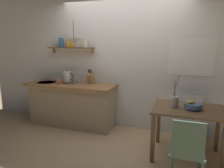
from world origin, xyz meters
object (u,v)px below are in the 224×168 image
(dining_chair_far, at_px, (191,114))
(knife_block, at_px, (91,78))
(coffee_mug_by_sink, at_px, (59,82))
(coffee_mug_spare, at_px, (74,81))
(pendant_lamp, at_px, (74,42))
(fruit_bowl, at_px, (193,106))
(twig_vase, at_px, (174,102))
(dining_chair_near, at_px, (187,149))
(electric_kettle, at_px, (67,77))
(dining_table, at_px, (188,116))

(dining_chair_far, relative_size, knife_block, 2.94)
(coffee_mug_by_sink, distance_m, coffee_mug_spare, 0.31)
(pendant_lamp, bearing_deg, fruit_bowl, -11.83)
(fruit_bowl, height_order, twig_vase, twig_vase)
(dining_chair_near, bearing_deg, electric_kettle, 150.94)
(dining_chair_far, distance_m, pendant_lamp, 2.49)
(coffee_mug_spare, bearing_deg, fruit_bowl, -13.99)
(dining_chair_far, height_order, electric_kettle, electric_kettle)
(coffee_mug_spare, bearing_deg, knife_block, 25.62)
(dining_chair_far, distance_m, twig_vase, 0.75)
(twig_vase, height_order, coffee_mug_by_sink, twig_vase)
(dining_chair_near, height_order, dining_chair_far, dining_chair_near)
(dining_chair_far, bearing_deg, knife_block, 177.63)
(fruit_bowl, xyz_separation_m, electric_kettle, (-2.43, 0.61, 0.18))
(dining_chair_far, bearing_deg, coffee_mug_by_sink, -176.10)
(dining_chair_near, height_order, electric_kettle, electric_kettle)
(knife_block, xyz_separation_m, pendant_lamp, (-0.21, -0.25, 0.72))
(dining_chair_far, distance_m, knife_block, 2.01)
(electric_kettle, relative_size, knife_block, 0.91)
(dining_chair_far, relative_size, pendant_lamp, 1.95)
(dining_chair_near, relative_size, electric_kettle, 3.26)
(dining_chair_near, xyz_separation_m, electric_kettle, (-2.38, 1.32, 0.51))
(dining_table, relative_size, knife_block, 3.46)
(dining_table, relative_size, dining_chair_near, 1.16)
(dining_chair_near, height_order, knife_block, knife_block)
(twig_vase, height_order, pendant_lamp, pendant_lamp)
(coffee_mug_by_sink, bearing_deg, knife_block, 23.27)
(electric_kettle, bearing_deg, knife_block, 11.02)
(knife_block, distance_m, coffee_mug_by_sink, 0.64)
(coffee_mug_spare, bearing_deg, dining_chair_near, -30.18)
(dining_chair_far, xyz_separation_m, fruit_bowl, (0.00, -0.62, 0.33))
(dining_chair_near, height_order, fruit_bowl, fruit_bowl)
(twig_vase, bearing_deg, dining_chair_far, 67.09)
(coffee_mug_by_sink, xyz_separation_m, pendant_lamp, (0.37, 0.00, 0.79))
(dining_chair_far, height_order, fruit_bowl, fruit_bowl)
(knife_block, relative_size, pendant_lamp, 0.66)
(dining_chair_near, relative_size, coffee_mug_by_sink, 6.79)
(electric_kettle, height_order, pendant_lamp, pendant_lamp)
(coffee_mug_spare, bearing_deg, dining_table, -13.78)
(dining_table, height_order, fruit_bowl, fruit_bowl)
(dining_chair_near, bearing_deg, dining_table, 90.23)
(twig_vase, bearing_deg, coffee_mug_spare, 164.57)
(coffee_mug_by_sink, height_order, pendant_lamp, pendant_lamp)
(twig_vase, bearing_deg, fruit_bowl, -2.60)
(coffee_mug_by_sink, bearing_deg, dining_chair_near, -25.10)
(dining_table, bearing_deg, coffee_mug_spare, 166.22)
(dining_table, distance_m, twig_vase, 0.29)
(knife_block, relative_size, coffee_mug_by_sink, 2.28)
(coffee_mug_by_sink, relative_size, coffee_mug_spare, 1.03)
(coffee_mug_by_sink, height_order, coffee_mug_spare, coffee_mug_spare)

